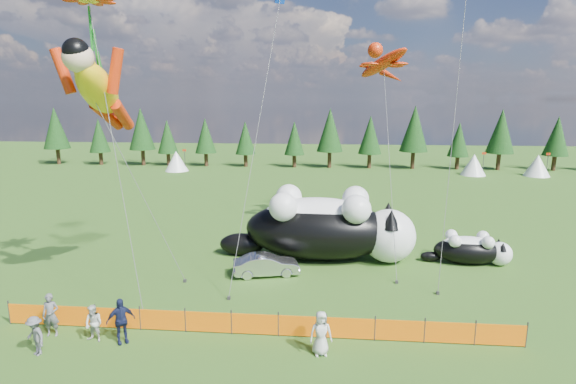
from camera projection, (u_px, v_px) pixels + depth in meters
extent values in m
plane|color=#133609|center=(265.00, 303.00, 21.93)|extent=(160.00, 160.00, 0.00)
cylinder|color=#262626|center=(9.00, 312.00, 19.86)|extent=(0.06, 0.06, 1.10)
cylinder|color=#262626|center=(52.00, 314.00, 19.68)|extent=(0.06, 0.06, 1.10)
cylinder|color=#262626|center=(96.00, 316.00, 19.51)|extent=(0.06, 0.06, 1.10)
cylinder|color=#262626|center=(140.00, 318.00, 19.33)|extent=(0.06, 0.06, 1.10)
cylinder|color=#262626|center=(185.00, 320.00, 19.16)|extent=(0.06, 0.06, 1.10)
cylinder|color=#262626|center=(231.00, 322.00, 18.98)|extent=(0.06, 0.06, 1.10)
cylinder|color=#262626|center=(278.00, 324.00, 18.81)|extent=(0.06, 0.06, 1.10)
cylinder|color=#262626|center=(326.00, 326.00, 18.63)|extent=(0.06, 0.06, 1.10)
cylinder|color=#262626|center=(375.00, 328.00, 18.46)|extent=(0.06, 0.06, 1.10)
cylinder|color=#262626|center=(425.00, 330.00, 18.29)|extent=(0.06, 0.06, 1.10)
cylinder|color=#262626|center=(475.00, 333.00, 18.11)|extent=(0.06, 0.06, 1.10)
cylinder|color=#262626|center=(527.00, 335.00, 17.94)|extent=(0.06, 0.06, 1.10)
cube|color=#FF6A05|center=(31.00, 314.00, 19.78)|extent=(2.00, 0.04, 0.90)
cube|color=#FF6A05|center=(74.00, 316.00, 19.60)|extent=(2.00, 0.04, 0.90)
cube|color=#FF6A05|center=(118.00, 318.00, 19.43)|extent=(2.00, 0.04, 0.90)
cube|color=#FF6A05|center=(163.00, 320.00, 19.26)|extent=(2.00, 0.04, 0.90)
cube|color=#FF6A05|center=(208.00, 322.00, 19.08)|extent=(2.00, 0.04, 0.90)
cube|color=#FF6A05|center=(255.00, 324.00, 18.91)|extent=(2.00, 0.04, 0.90)
cube|color=#FF6A05|center=(302.00, 326.00, 18.73)|extent=(2.00, 0.04, 0.90)
cube|color=#FF6A05|center=(350.00, 328.00, 18.56)|extent=(2.00, 0.04, 0.90)
cube|color=#FF6A05|center=(400.00, 330.00, 18.38)|extent=(2.00, 0.04, 0.90)
cube|color=#FF6A05|center=(450.00, 333.00, 18.21)|extent=(2.00, 0.04, 0.90)
cube|color=#FF6A05|center=(501.00, 335.00, 18.03)|extent=(2.00, 0.04, 0.90)
ellipsoid|color=black|center=(319.00, 230.00, 27.83)|extent=(9.32, 4.61, 3.67)
ellipsoid|color=white|center=(319.00, 216.00, 27.65)|extent=(7.03, 3.31, 2.24)
sphere|color=white|center=(389.00, 236.00, 27.35)|extent=(3.26, 3.26, 3.26)
sphere|color=#F76079|center=(412.00, 237.00, 27.18)|extent=(0.46, 0.46, 0.46)
ellipsoid|color=black|center=(242.00, 244.00, 28.66)|extent=(2.90, 1.53, 1.43)
cone|color=black|center=(391.00, 219.00, 26.13)|extent=(1.14, 1.14, 1.14)
cone|color=black|center=(388.00, 211.00, 28.03)|extent=(1.14, 1.14, 1.14)
sphere|color=white|center=(355.00, 199.00, 28.49)|extent=(1.71, 1.71, 1.71)
sphere|color=white|center=(356.00, 209.00, 25.92)|extent=(1.71, 1.71, 1.71)
sphere|color=white|center=(289.00, 197.00, 29.02)|extent=(1.71, 1.71, 1.71)
sphere|color=white|center=(283.00, 207.00, 26.44)|extent=(1.71, 1.71, 1.71)
ellipsoid|color=black|center=(467.00, 251.00, 27.17)|extent=(4.10, 2.11, 1.60)
ellipsoid|color=white|center=(468.00, 244.00, 27.09)|extent=(3.09, 1.52, 0.98)
sphere|color=white|center=(500.00, 254.00, 26.91)|extent=(1.42, 1.42, 1.42)
sphere|color=#F76079|center=(510.00, 254.00, 26.82)|extent=(0.20, 0.20, 0.20)
ellipsoid|color=black|center=(431.00, 257.00, 27.58)|extent=(1.28, 0.70, 0.62)
cone|color=black|center=(503.00, 247.00, 26.38)|extent=(0.50, 0.50, 0.50)
cone|color=black|center=(499.00, 242.00, 27.20)|extent=(0.50, 0.50, 0.50)
sphere|color=white|center=(483.00, 237.00, 27.43)|extent=(0.74, 0.74, 0.74)
sphere|color=white|center=(488.00, 243.00, 26.31)|extent=(0.74, 0.74, 0.74)
sphere|color=white|center=(451.00, 235.00, 27.70)|extent=(0.74, 0.74, 0.74)
sphere|color=white|center=(455.00, 241.00, 26.59)|extent=(0.74, 0.74, 0.74)
imported|color=silver|center=(266.00, 265.00, 25.35)|extent=(3.92, 2.16, 1.22)
imported|color=#56575B|center=(51.00, 315.00, 18.79)|extent=(0.74, 0.55, 1.86)
imported|color=beige|center=(94.00, 324.00, 18.36)|extent=(0.83, 0.59, 1.56)
imported|color=#151B3B|center=(121.00, 321.00, 18.22)|extent=(1.26, 1.13, 1.93)
imported|color=#56575B|center=(35.00, 336.00, 17.38)|extent=(1.16, 0.96, 1.60)
imported|color=beige|center=(321.00, 333.00, 17.40)|extent=(0.96, 0.72, 1.78)
cylinder|color=#595959|center=(145.00, 192.00, 22.77)|extent=(0.03, 0.03, 10.71)
cube|color=#262626|center=(185.00, 281.00, 24.48)|extent=(0.15, 0.15, 0.16)
cylinder|color=#595959|center=(389.00, 157.00, 28.05)|extent=(0.03, 0.03, 15.85)
cube|color=#262626|center=(397.00, 282.00, 24.32)|extent=(0.15, 0.15, 0.16)
cylinder|color=#595959|center=(116.00, 158.00, 20.20)|extent=(0.03, 0.03, 14.67)
cube|color=#262626|center=(145.00, 321.00, 20.05)|extent=(0.15, 0.15, 0.16)
cube|color=#188420|center=(93.00, 51.00, 20.80)|extent=(0.18, 0.18, 3.92)
cylinder|color=#595959|center=(257.00, 136.00, 23.92)|extent=(0.03, 0.03, 16.86)
cube|color=#262626|center=(229.00, 298.00, 22.36)|extent=(0.15, 0.15, 0.16)
cylinder|color=#595959|center=(460.00, 62.00, 23.69)|extent=(0.03, 0.03, 24.15)
cube|color=#262626|center=(438.00, 293.00, 22.93)|extent=(0.15, 0.15, 0.16)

